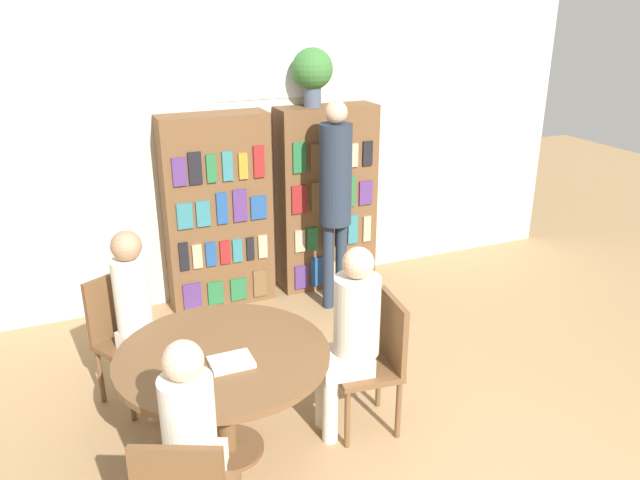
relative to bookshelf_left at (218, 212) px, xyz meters
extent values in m
cube|color=beige|center=(0.53, 0.19, 0.64)|extent=(6.40, 0.06, 3.00)
cube|color=white|center=(0.53, 0.16, 1.49)|extent=(0.90, 0.01, 1.10)
cube|color=brown|center=(0.00, 0.00, 0.00)|extent=(0.93, 0.32, 1.73)
cube|color=#4C2D6B|center=(-0.31, -0.17, -0.68)|extent=(0.16, 0.02, 0.24)
cube|color=#236638|center=(-0.11, -0.17, -0.69)|extent=(0.14, 0.02, 0.22)
cube|color=#236638|center=(0.11, -0.17, -0.70)|extent=(0.14, 0.02, 0.21)
cube|color=brown|center=(0.31, -0.17, -0.67)|extent=(0.12, 0.02, 0.26)
cube|color=black|center=(-0.36, -0.17, -0.30)|extent=(0.08, 0.02, 0.25)
cube|color=tan|center=(-0.24, -0.17, -0.32)|extent=(0.08, 0.02, 0.22)
cube|color=navy|center=(-0.12, -0.17, -0.32)|extent=(0.09, 0.02, 0.22)
cube|color=maroon|center=(0.00, -0.17, -0.32)|extent=(0.09, 0.02, 0.22)
cube|color=#2D707A|center=(0.12, -0.17, -0.32)|extent=(0.09, 0.02, 0.21)
cube|color=black|center=(0.23, -0.17, -0.32)|extent=(0.07, 0.02, 0.21)
cube|color=tan|center=(0.35, -0.17, -0.32)|extent=(0.08, 0.02, 0.22)
cube|color=#2D707A|center=(-0.32, -0.17, 0.06)|extent=(0.13, 0.02, 0.22)
cube|color=#2D707A|center=(-0.17, -0.17, 0.06)|extent=(0.12, 0.02, 0.22)
cube|color=navy|center=(0.00, -0.17, 0.09)|extent=(0.09, 0.02, 0.28)
cube|color=#4C2D6B|center=(0.16, -0.17, 0.09)|extent=(0.12, 0.02, 0.29)
cube|color=navy|center=(0.33, -0.17, 0.05)|extent=(0.14, 0.02, 0.21)
cube|color=#4C2D6B|center=(-0.34, -0.17, 0.44)|extent=(0.11, 0.02, 0.24)
cube|color=black|center=(-0.21, -0.17, 0.46)|extent=(0.11, 0.02, 0.27)
cube|color=#236638|center=(-0.07, -0.17, 0.45)|extent=(0.08, 0.02, 0.24)
cube|color=#2D707A|center=(0.07, -0.17, 0.45)|extent=(0.09, 0.02, 0.25)
cube|color=olive|center=(0.20, -0.17, 0.44)|extent=(0.08, 0.02, 0.23)
cube|color=maroon|center=(0.34, -0.17, 0.46)|extent=(0.09, 0.02, 0.28)
cube|color=brown|center=(1.05, 0.00, 0.00)|extent=(0.93, 0.32, 1.73)
cube|color=#4C2D6B|center=(0.72, -0.17, -0.69)|extent=(0.13, 0.02, 0.23)
cube|color=navy|center=(0.89, -0.17, -0.66)|extent=(0.14, 0.02, 0.29)
cube|color=tan|center=(1.06, -0.17, -0.70)|extent=(0.13, 0.02, 0.21)
cube|color=#236638|center=(1.23, -0.17, -0.68)|extent=(0.11, 0.02, 0.24)
cube|color=#4C2D6B|center=(1.38, -0.17, -0.67)|extent=(0.09, 0.02, 0.26)
cube|color=tan|center=(0.71, -0.17, -0.32)|extent=(0.10, 0.02, 0.21)
cube|color=#236638|center=(0.83, -0.17, -0.32)|extent=(0.11, 0.02, 0.22)
cube|color=black|center=(0.99, -0.17, -0.28)|extent=(0.08, 0.02, 0.30)
cube|color=black|center=(1.12, -0.17, -0.31)|extent=(0.11, 0.02, 0.24)
cube|color=#2D707A|center=(1.25, -0.17, -0.28)|extent=(0.10, 0.02, 0.29)
cube|color=tan|center=(1.40, -0.17, -0.30)|extent=(0.08, 0.02, 0.25)
cube|color=maroon|center=(0.71, -0.17, 0.08)|extent=(0.14, 0.02, 0.26)
cube|color=brown|center=(0.88, -0.17, 0.08)|extent=(0.10, 0.02, 0.27)
cube|color=maroon|center=(1.04, -0.17, 0.06)|extent=(0.15, 0.02, 0.22)
cube|color=#236638|center=(1.21, -0.17, 0.09)|extent=(0.11, 0.02, 0.29)
cube|color=#4C2D6B|center=(1.38, -0.17, 0.06)|extent=(0.13, 0.02, 0.23)
cube|color=#236638|center=(0.72, -0.17, 0.46)|extent=(0.12, 0.02, 0.27)
cube|color=brown|center=(0.88, -0.17, 0.45)|extent=(0.11, 0.02, 0.25)
cube|color=#236638|center=(1.05, -0.17, 0.44)|extent=(0.09, 0.02, 0.22)
cube|color=tan|center=(1.23, -0.17, 0.43)|extent=(0.12, 0.02, 0.22)
cube|color=black|center=(1.39, -0.17, 0.44)|extent=(0.10, 0.02, 0.23)
cylinder|color=#475166|center=(0.91, 0.00, 0.96)|extent=(0.16, 0.16, 0.18)
sphere|color=#387033|center=(0.91, 0.00, 1.19)|extent=(0.36, 0.36, 0.36)
cylinder|color=brown|center=(-0.51, -2.04, -0.85)|extent=(0.44, 0.44, 0.03)
cylinder|color=brown|center=(-0.51, -2.04, -0.52)|extent=(0.12, 0.12, 0.63)
cylinder|color=brown|center=(-0.51, -2.04, -0.18)|extent=(1.25, 1.25, 0.04)
cube|color=brown|center=(-0.94, -1.27, -0.43)|extent=(0.54, 0.54, 0.04)
cube|color=brown|center=(-1.03, -1.11, -0.19)|extent=(0.37, 0.23, 0.45)
cylinder|color=brown|center=(-0.71, -1.33, -0.66)|extent=(0.04, 0.04, 0.41)
cylinder|color=brown|center=(-1.01, -1.50, -0.66)|extent=(0.04, 0.04, 0.41)
cylinder|color=brown|center=(-0.88, -1.04, -0.66)|extent=(0.04, 0.04, 0.41)
cylinder|color=brown|center=(-1.18, -1.20, -0.66)|extent=(0.04, 0.04, 0.41)
cube|color=brown|center=(0.37, -2.15, -0.43)|extent=(0.45, 0.45, 0.04)
cube|color=brown|center=(0.55, -2.17, -0.19)|extent=(0.08, 0.40, 0.45)
cylinder|color=brown|center=(0.18, -2.30, -0.66)|extent=(0.04, 0.04, 0.41)
cylinder|color=brown|center=(0.22, -1.96, -0.66)|extent=(0.04, 0.04, 0.41)
cylinder|color=brown|center=(0.52, -2.34, -0.66)|extent=(0.04, 0.04, 0.41)
cylinder|color=brown|center=(0.56, -2.00, -0.66)|extent=(0.04, 0.04, 0.41)
cube|color=silver|center=(-0.88, -1.39, -0.35)|extent=(0.36, 0.39, 0.12)
cylinder|color=silver|center=(-0.91, -1.32, -0.04)|extent=(0.23, 0.23, 0.50)
sphere|color=#A37A5B|center=(-0.91, -1.32, 0.31)|extent=(0.20, 0.20, 0.20)
cylinder|color=silver|center=(-0.77, -1.46, -0.64)|extent=(0.10, 0.10, 0.45)
cylinder|color=silver|center=(-0.88, -1.52, -0.64)|extent=(0.10, 0.10, 0.45)
cube|color=beige|center=(0.23, -2.13, -0.35)|extent=(0.35, 0.32, 0.12)
cylinder|color=beige|center=(0.31, -2.14, -0.04)|extent=(0.29, 0.29, 0.50)
sphere|color=tan|center=(0.31, -2.14, 0.31)|extent=(0.19, 0.19, 0.19)
cylinder|color=beige|center=(0.11, -2.20, -0.64)|extent=(0.10, 0.10, 0.45)
cylinder|color=beige|center=(0.13, -2.04, -0.64)|extent=(0.10, 0.10, 0.45)
cube|color=silver|center=(-0.83, -2.72, -0.35)|extent=(0.36, 0.39, 0.12)
cylinder|color=silver|center=(-0.86, -2.79, -0.04)|extent=(0.25, 0.25, 0.50)
sphere|color=#DBB293|center=(-0.86, -2.79, 0.30)|extent=(0.18, 0.18, 0.18)
cylinder|color=#232D3D|center=(0.85, -0.51, -0.46)|extent=(0.10, 0.10, 0.80)
cylinder|color=#232D3D|center=(0.97, -0.51, -0.46)|extent=(0.10, 0.10, 0.80)
cylinder|color=#232D3D|center=(0.91, -0.51, 0.37)|extent=(0.28, 0.28, 0.87)
sphere|color=tan|center=(0.91, -0.51, 0.90)|extent=(0.19, 0.19, 0.19)
cylinder|color=#232D3D|center=(0.99, -0.25, 0.59)|extent=(0.07, 0.30, 0.07)
cube|color=silver|center=(-0.50, -2.19, -0.14)|extent=(0.24, 0.18, 0.03)
camera|label=1|loc=(-1.23, -5.15, 1.75)|focal=35.00mm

